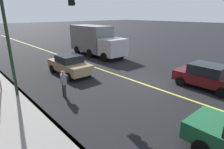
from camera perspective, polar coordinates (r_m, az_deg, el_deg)
The scene contains 9 objects.
ground at distance 12.67m, azimuth 9.97°, elevation -3.02°, with size 200.00×200.00×0.00m, color black.
sidewalk_slab at distance 8.57m, azimuth -28.57°, elevation -15.50°, with size 80.00×3.30×0.15m, color gray.
curb_edge at distance 8.92m, azimuth -18.59°, elevation -12.74°, with size 80.00×0.16×0.15m, color slate.
lane_stripe_center at distance 12.67m, azimuth 9.97°, elevation -3.00°, with size 80.00×0.16×0.01m, color #D8CC4C.
car_tan at distance 14.79m, azimuth -12.87°, elevation 2.95°, with size 4.15×1.89×1.51m.
car_maroon at distance 13.15m, azimuth 27.03°, elevation -0.40°, with size 3.80×2.00×1.52m.
truck_gray at distance 21.20m, azimuth -5.20°, elevation 10.44°, with size 7.35×2.59×3.26m.
pedestrian_with_backpack at distance 10.70m, azimuth -14.49°, elevation -2.23°, with size 0.39×0.38×1.55m.
traffic_light_mast at distance 11.47m, azimuth -22.44°, elevation 15.40°, with size 0.28×4.18×6.18m.
Camera 1 is at (-7.25, 9.36, 4.51)m, focal length 29.87 mm.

